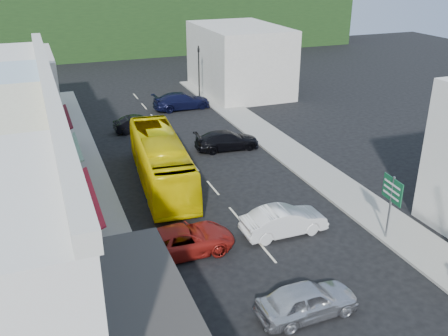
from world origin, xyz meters
The scene contains 16 objects.
ground centered at (0.00, 0.00, 0.00)m, with size 120.00×120.00×0.00m, color black.
sidewalk_left centered at (-7.50, 10.00, 0.07)m, with size 3.00×52.00×0.15m, color gray.
sidewalk_right centered at (7.50, 10.00, 0.07)m, with size 3.00×52.00×0.15m, color gray.
distant_block_left centered at (-12.00, 27.00, 3.00)m, with size 8.00×10.00×6.00m, color #B7B2A8.
distant_block_right centered at (11.00, 30.00, 3.50)m, with size 8.00×12.00×7.00m, color #B7B2A8.
hillside centered at (-1.45, 65.09, 6.73)m, with size 80.00×26.00×14.00m.
bus centered at (-2.89, 9.83, 1.55)m, with size 2.50×11.60×3.10m, color #FBDE00.
car_silver centered at (-0.54, -4.95, 0.70)m, with size 1.80×4.40×1.40m, color silver.
car_white centered at (1.62, 1.29, 0.70)m, with size 1.80×4.40×1.40m, color silver.
car_red centered at (-3.94, 1.43, 0.70)m, with size 1.90×4.60×1.40m, color maroon.
car_black_near centered at (3.39, 14.16, 0.70)m, with size 1.84×4.50×1.40m, color black.
car_black_far centered at (-2.08, 20.75, 0.70)m, with size 1.80×4.40×1.40m, color black.
car_navy_far centered at (3.24, 25.81, 0.70)m, with size 1.84×4.50×1.40m, color black.
pedestrian_left centered at (-6.90, 0.67, 1.00)m, with size 0.60×0.40×1.70m, color black.
direction_sign centered at (6.40, -1.16, 1.80)m, with size 0.32×1.63×3.60m, color #12532F, non-canonical shape.
traffic_signal centered at (5.80, 28.09, 2.77)m, with size 0.60×1.13×5.55m, color black, non-canonical shape.
Camera 1 is at (-9.75, -19.31, 13.89)m, focal length 40.00 mm.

